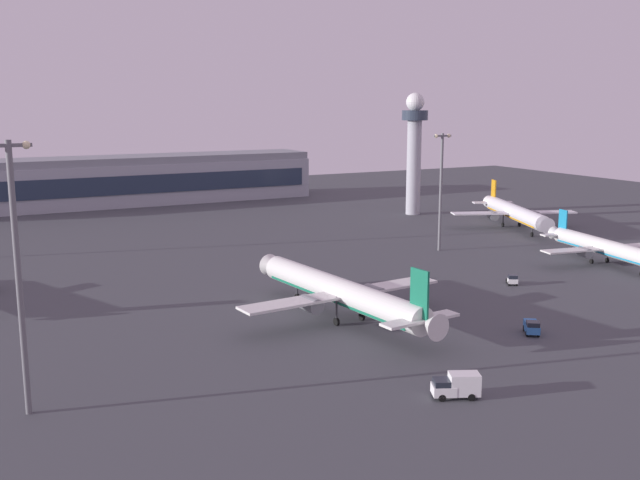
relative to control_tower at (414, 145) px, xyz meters
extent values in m
plane|color=#424449|center=(-66.77, -83.17, -21.68)|extent=(416.00, 416.00, 0.00)
cube|color=#9EA3AD|center=(-84.71, 65.24, -14.68)|extent=(151.30, 22.00, 14.00)
cube|color=#263347|center=(-84.71, 54.04, -13.98)|extent=(145.24, 0.40, 6.16)
cube|color=gray|center=(-84.71, 65.24, -6.48)|extent=(151.30, 19.80, 2.40)
cylinder|color=#A8A8B2|center=(0.00, 0.00, -7.10)|extent=(4.40, 4.40, 29.15)
cylinder|color=#2D3847|center=(0.00, 0.00, 8.98)|extent=(8.00, 8.00, 3.00)
sphere|color=silver|center=(0.00, 0.00, 13.00)|extent=(5.60, 5.60, 5.60)
cylinder|color=silver|center=(-75.58, -87.90, -17.01)|extent=(8.28, 41.21, 4.33)
cone|color=silver|center=(-77.70, -66.14, -17.01)|extent=(4.36, 3.12, 4.11)
cone|color=silver|center=(-73.44, -109.88, -17.01)|extent=(4.18, 3.55, 3.89)
cube|color=silver|center=(-75.47, -89.03, -17.24)|extent=(36.70, 8.06, 0.40)
cube|color=silver|center=(-73.65, -107.73, -16.78)|extent=(12.73, 3.93, 0.40)
cube|color=#146B4C|center=(-73.68, -107.39, -13.31)|extent=(0.69, 3.66, 7.40)
cylinder|color=slate|center=(-81.70, -89.64, -18.03)|extent=(2.89, 4.32, 2.50)
cylinder|color=slate|center=(-69.24, -88.42, -18.03)|extent=(2.89, 4.32, 2.50)
cube|color=#146B4C|center=(-75.58, -87.90, -18.20)|extent=(7.53, 37.91, 0.41)
cylinder|color=#333338|center=(-76.85, -74.84, -19.03)|extent=(0.32, 0.32, 4.04)
cylinder|color=black|center=(-76.85, -74.84, -21.05)|extent=(0.57, 1.29, 1.25)
cylinder|color=#333338|center=(-77.80, -90.97, -19.03)|extent=(0.32, 0.32, 4.04)
cylinder|color=black|center=(-77.80, -90.97, -21.05)|extent=(0.57, 1.29, 1.25)
cylinder|color=#333338|center=(-72.81, -90.49, -19.03)|extent=(0.32, 0.32, 4.04)
cylinder|color=black|center=(-72.81, -90.49, -21.05)|extent=(0.57, 1.29, 1.25)
cylinder|color=silver|center=(-4.96, -80.16, -17.85)|extent=(9.40, 33.73, 3.55)
cone|color=silver|center=(-1.78, -62.32, -17.85)|extent=(3.60, 3.14, 3.20)
cube|color=silver|center=(-4.80, -79.24, -18.03)|extent=(30.09, 8.93, 0.33)
cube|color=silver|center=(-2.09, -64.06, -17.66)|extent=(10.51, 4.01, 0.33)
cube|color=#1984B2|center=(-2.14, -64.34, -14.81)|extent=(0.80, 2.99, 6.07)
cylinder|color=slate|center=(0.26, -80.14, -18.69)|extent=(2.61, 3.67, 2.06)
cylinder|color=slate|center=(-9.85, -78.34, -18.69)|extent=(2.61, 3.67, 2.06)
cube|color=#1984B2|center=(-4.96, -80.16, -18.82)|extent=(8.58, 31.02, 0.34)
cylinder|color=#333338|center=(-2.53, -78.22, -19.50)|extent=(0.26, 0.26, 3.32)
cylinder|color=black|center=(-2.53, -78.22, -21.16)|extent=(0.55, 1.08, 1.03)
cylinder|color=#333338|center=(-6.57, -77.50, -19.50)|extent=(0.26, 0.26, 3.32)
cylinder|color=black|center=(-6.57, -77.50, -21.16)|extent=(0.55, 1.08, 1.03)
cylinder|color=white|center=(10.01, -35.12, -17.19)|extent=(18.65, 38.11, 4.16)
cone|color=white|center=(2.12, -54.61, -17.19)|extent=(4.65, 3.92, 3.95)
cone|color=white|center=(17.98, -15.43, -17.19)|extent=(4.62, 4.25, 3.75)
cube|color=white|center=(10.42, -34.11, -17.40)|extent=(34.13, 17.21, 0.38)
cube|color=white|center=(17.20, -17.36, -16.97)|extent=(12.15, 6.96, 0.38)
cube|color=orange|center=(17.08, -17.66, -13.63)|extent=(1.62, 3.37, 7.12)
cylinder|color=slate|center=(16.00, -36.37, -18.17)|extent=(3.71, 4.56, 2.41)
cylinder|color=slate|center=(4.84, -31.85, -18.17)|extent=(3.71, 4.56, 2.41)
cube|color=orange|center=(10.01, -35.12, -18.33)|extent=(17.08, 35.03, 0.39)
cylinder|color=#333338|center=(5.28, -46.82, -19.13)|extent=(0.31, 0.31, 3.89)
cylinder|color=black|center=(5.28, -46.82, -21.07)|extent=(0.86, 1.28, 1.20)
cylinder|color=#333338|center=(13.27, -33.49, -19.13)|extent=(0.31, 0.31, 3.89)
cylinder|color=black|center=(13.27, -33.49, -21.07)|extent=(0.86, 1.28, 1.20)
cylinder|color=#333338|center=(8.80, -31.68, -19.13)|extent=(0.31, 0.31, 3.89)
cylinder|color=black|center=(8.80, -31.68, -21.07)|extent=(0.86, 1.28, 1.20)
cube|color=#3372BF|center=(-54.07, -109.41, -20.68)|extent=(2.84, 2.86, 1.10)
cube|color=#1E232D|center=(-54.07, -109.41, -19.78)|extent=(2.56, 2.57, 0.70)
cube|color=#3372BF|center=(-53.00, -107.86, -20.53)|extent=(2.94, 3.07, 1.40)
cylinder|color=black|center=(-53.54, -110.14, -21.23)|extent=(0.76, 0.91, 0.90)
cylinder|color=black|center=(-54.94, -109.17, -21.23)|extent=(0.76, 0.91, 0.90)
cylinder|color=black|center=(-52.01, -107.93, -21.23)|extent=(0.76, 0.91, 0.90)
cylinder|color=black|center=(-53.41, -106.96, -21.23)|extent=(0.76, 0.91, 0.90)
cube|color=white|center=(-35.19, -84.21, -20.78)|extent=(2.37, 2.30, 0.90)
cube|color=#1E232D|center=(-35.19, -84.21, -19.98)|extent=(2.15, 2.06, 0.70)
cylinder|color=black|center=(-34.66, -84.79, -21.23)|extent=(0.72, 0.92, 0.90)
cylinder|color=black|center=(-35.95, -84.01, -21.23)|extent=(0.72, 0.92, 0.90)
cylinder|color=black|center=(-33.60, -83.04, -21.23)|extent=(0.72, 0.92, 0.90)
cylinder|color=black|center=(-34.88, -82.26, -21.23)|extent=(0.72, 0.92, 0.90)
cube|color=white|center=(-80.49, -122.30, -20.63)|extent=(3.51, 3.34, 1.20)
cube|color=#1E232D|center=(-80.49, -122.30, -19.68)|extent=(3.13, 3.02, 0.70)
cube|color=white|center=(-78.25, -123.34, -19.93)|extent=(4.24, 3.61, 2.60)
cylinder|color=black|center=(-81.28, -123.09, -21.23)|extent=(0.94, 0.65, 0.90)
cylinder|color=black|center=(-80.40, -121.18, -21.23)|extent=(0.94, 0.65, 0.90)
cylinder|color=black|center=(-78.09, -124.57, -21.23)|extent=(0.94, 0.65, 0.90)
cylinder|color=black|center=(-77.21, -122.67, -21.23)|extent=(0.94, 0.65, 0.90)
cylinder|color=slate|center=(-125.05, -103.89, -6.18)|extent=(0.70, 0.70, 30.99)
cube|color=slate|center=(-125.05, -103.89, 8.71)|extent=(4.80, 0.40, 0.40)
sphere|color=#F9EAB2|center=(-123.25, -103.89, 8.71)|extent=(0.90, 0.90, 0.90)
cylinder|color=slate|center=(-27.27, -50.18, -7.85)|extent=(0.70, 0.70, 27.65)
cube|color=slate|center=(-27.27, -50.18, 5.38)|extent=(4.80, 0.40, 0.40)
sphere|color=#F9EAB2|center=(-29.07, -50.18, 5.38)|extent=(0.90, 0.90, 0.90)
sphere|color=#F9EAB2|center=(-25.47, -50.18, 5.38)|extent=(0.90, 0.90, 0.90)
camera|label=1|loc=(-132.38, -189.14, 13.40)|focal=41.40mm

